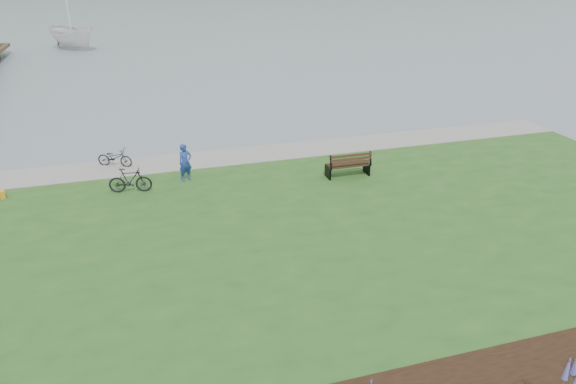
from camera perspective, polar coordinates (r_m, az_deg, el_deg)
The scene contains 9 objects.
ground at distance 18.27m, azimuth -1.32°, elevation -4.54°, with size 600.00×600.00×0.00m, color slate.
lawn at distance 16.51m, azimuth 0.52°, elevation -7.18°, with size 34.00×20.00×0.40m, color #234F1B.
shoreline_path at distance 24.23m, azimuth -5.65°, elevation 4.00°, with size 34.00×2.20×0.03m, color gray.
park_bench at distance 21.79m, azimuth 6.77°, elevation 3.08°, with size 1.84×0.76×1.14m.
person at distance 21.57m, azimuth -11.37°, elevation 3.57°, with size 0.68×0.46×1.86m, color navy.
bicycle_a at distance 24.05m, azimuth -18.71°, elevation 3.65°, with size 1.60×0.56×0.84m, color black.
bicycle_b at distance 21.14m, azimuth -17.14°, elevation 1.25°, with size 1.68×0.49×1.01m, color black.
sailboat at distance 60.89m, azimuth -22.64°, elevation 14.43°, with size 11.31×11.52×29.82m, color silver.
pannier at distance 22.72m, azimuth -29.15°, elevation -0.23°, with size 0.18×0.28×0.30m, color orange.
Camera 1 is at (-4.13, -15.41, 8.91)m, focal length 32.00 mm.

